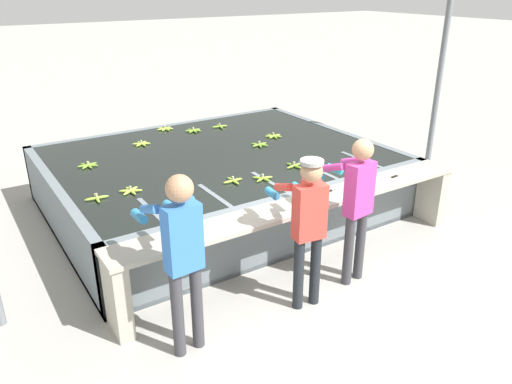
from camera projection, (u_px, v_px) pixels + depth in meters
The scene contains 21 objects.
ground_plane at pixel (315, 274), 5.89m from camera, with size 80.00×80.00×0.00m, color #A3A099.
wash_tank at pixel (219, 180), 7.51m from camera, with size 4.74×3.77×0.85m.
work_ledge at pixel (305, 220), 5.82m from camera, with size 4.74×0.45×0.85m.
worker_0 at pixel (182, 249), 4.30m from camera, with size 0.44×0.73×1.75m.
worker_1 at pixel (308, 220), 4.98m from camera, with size 0.46×0.74×1.64m.
worker_2 at pixel (356, 198), 5.40m from camera, with size 0.46×0.73×1.70m.
banana_bunch_floating_0 at pixel (220, 126), 8.64m from camera, with size 0.28×0.28×0.08m.
banana_bunch_floating_1 at pixel (141, 144), 7.72m from camera, with size 0.27×0.28×0.08m.
banana_bunch_floating_2 at pixel (294, 166), 6.80m from camera, with size 0.28×0.28×0.08m.
banana_bunch_floating_3 at pixel (88, 165), 6.82m from camera, with size 0.28×0.28×0.08m.
banana_bunch_floating_4 at pixel (233, 181), 6.29m from camera, with size 0.28×0.28×0.08m.
banana_bunch_floating_5 at pixel (97, 198), 5.79m from camera, with size 0.28×0.28×0.08m.
banana_bunch_floating_6 at pixel (193, 130), 8.40m from camera, with size 0.28×0.28×0.08m.
banana_bunch_floating_7 at pixel (165, 129), 8.50m from camera, with size 0.28×0.28×0.08m.
banana_bunch_floating_8 at pixel (259, 145), 7.68m from camera, with size 0.28×0.27×0.08m.
banana_bunch_floating_9 at pixel (273, 136), 8.10m from camera, with size 0.28×0.28×0.08m.
banana_bunch_floating_10 at pixel (263, 178), 6.37m from camera, with size 0.28×0.27×0.08m.
banana_bunch_floating_11 at pixel (131, 191), 6.00m from camera, with size 0.27×0.28×0.08m.
knife_0 at pixel (398, 175), 6.49m from camera, with size 0.35×0.05×0.02m.
knife_1 at pixel (333, 190), 6.03m from camera, with size 0.35×0.04×0.02m.
support_post_right at pixel (438, 91), 7.81m from camera, with size 0.09×0.09×3.20m.
Camera 1 is at (-3.32, -3.85, 3.20)m, focal length 35.00 mm.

